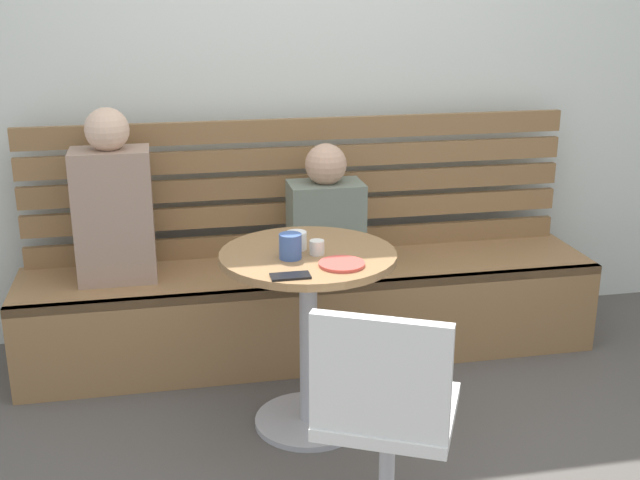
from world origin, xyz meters
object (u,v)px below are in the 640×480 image
white_chair (385,423)px  plate_small (342,264)px  phone_on_table (290,276)px  person_child_left (326,214)px  booth_bench (312,310)px  cafe_table (308,306)px  cup_mug_blue (290,246)px  person_adult (113,205)px  cup_ceramic_white (296,241)px  cup_espresso_small (317,247)px

white_chair → plate_small: white_chair is taller
phone_on_table → person_child_left: bearing=-19.6°
booth_bench → plate_small: plate_small is taller
cafe_table → plate_small: (0.09, -0.17, 0.23)m
person_child_left → cup_mug_blue: size_ratio=6.19×
plate_small → person_child_left: bearing=82.3°
booth_bench → cafe_table: bearing=-102.0°
white_chair → phone_on_table: size_ratio=6.07×
phone_on_table → person_adult: bearing=34.4°
booth_bench → cup_ceramic_white: bearing=-106.2°
booth_bench → plate_small: size_ratio=15.88×
cup_mug_blue → person_child_left: bearing=68.1°
cup_espresso_small → cup_mug_blue: cup_mug_blue is taller
cup_mug_blue → plate_small: bearing=-34.4°
person_adult → phone_on_table: person_adult is taller
person_adult → plate_small: (0.84, -0.84, -0.04)m
cup_espresso_small → cup_ceramic_white: cup_ceramic_white is taller
person_child_left → cup_espresso_small: (-0.17, -0.67, 0.07)m
booth_bench → cup_mug_blue: (-0.21, -0.70, 0.57)m
booth_bench → person_child_left: size_ratio=4.59×
cup_ceramic_white → cup_mug_blue: size_ratio=0.84×
person_child_left → cafe_table: bearing=-107.6°
person_child_left → phone_on_table: (-0.31, -0.89, 0.05)m
cup_mug_blue → phone_on_table: 0.20m
white_chair → plate_small: size_ratio=5.00×
person_adult → cup_espresso_small: bearing=-42.0°
cup_espresso_small → plate_small: cup_espresso_small is taller
cup_ceramic_white → plate_small: size_ratio=0.47×
cup_espresso_small → phone_on_table: 0.26m
plate_small → cup_mug_blue: bearing=145.6°
cafe_table → white_chair: bearing=-84.2°
cafe_table → cup_mug_blue: bearing=-144.2°
person_adult → phone_on_table: size_ratio=5.53×
cafe_table → plate_small: bearing=-61.6°
white_chair → phone_on_table: (-0.19, 0.56, 0.28)m
phone_on_table → white_chair: bearing=-161.2°
cup_ceramic_white → cup_mug_blue: cup_mug_blue is taller
person_child_left → phone_on_table: bearing=-109.4°
white_chair → phone_on_table: 0.65m
cafe_table → white_chair: 0.81m
plate_small → phone_on_table: plate_small is taller
cup_espresso_small → booth_bench: bearing=80.9°
booth_bench → phone_on_table: size_ratio=19.29×
booth_bench → cup_espresso_small: 0.88m
booth_bench → cup_espresso_small: size_ratio=48.21×
white_chair → person_child_left: (0.12, 1.45, 0.23)m
cup_ceramic_white → plate_small: (0.13, -0.22, -0.03)m
person_child_left → white_chair: bearing=-94.8°
plate_small → phone_on_table: size_ratio=1.21×
person_child_left → plate_small: bearing=-97.7°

